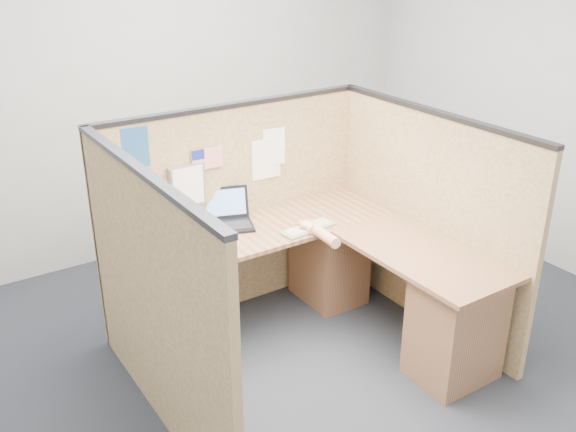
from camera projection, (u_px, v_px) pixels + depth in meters
floor at (316, 368)px, 4.13m from camera, size 5.00×5.00×0.00m
wall_back at (159, 88)px, 5.28m from camera, size 5.00×0.00×5.00m
cubicle_partitions at (279, 237)px, 4.14m from camera, size 2.06×1.83×1.53m
l_desk at (314, 288)px, 4.28m from camera, size 1.95×1.75×0.73m
laptop at (224, 217)px, 4.39m from camera, size 0.38×0.40×0.23m
keyboard at (308, 228)px, 4.32m from camera, size 0.40×0.17×0.03m
mouse at (306, 228)px, 4.31m from camera, size 0.12×0.10×0.05m
hand_forearm at (319, 233)px, 4.20m from camera, size 0.11×0.39×0.08m
blue_poster at (133, 148)px, 3.96m from camera, size 0.20×0.03×0.26m
american_flag at (204, 162)px, 4.25m from camera, size 0.23×0.01×0.39m
file_holder at (187, 188)px, 4.23m from camera, size 0.24×0.05×0.31m
paper_left at (271, 147)px, 4.53m from camera, size 0.21×0.03×0.27m
paper_right at (266, 159)px, 4.54m from camera, size 0.23×0.01×0.29m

